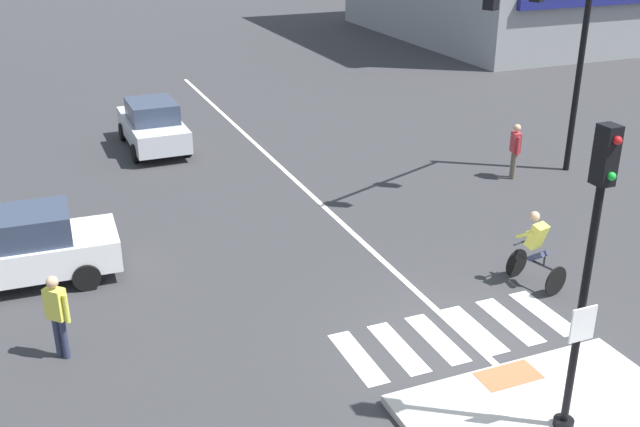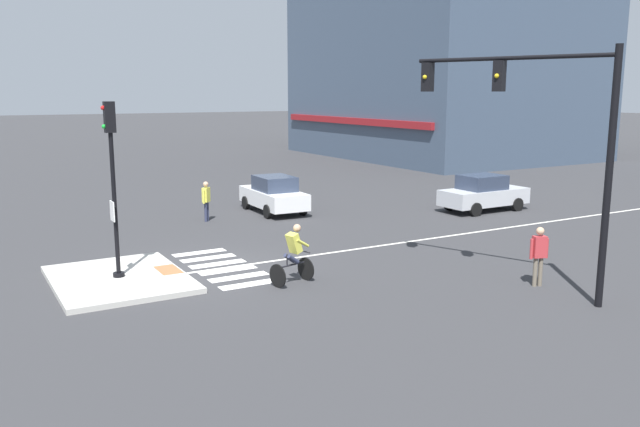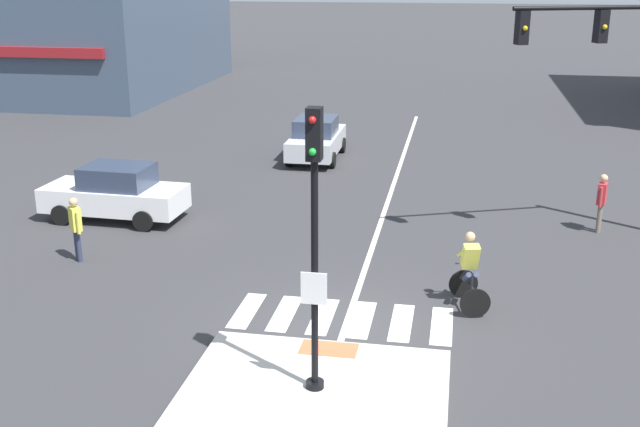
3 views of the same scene
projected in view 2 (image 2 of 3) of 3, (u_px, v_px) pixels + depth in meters
The scene contains 18 objects.
ground_plane at pixel (205, 269), 19.64m from camera, with size 300.00×300.00×0.00m, color #333335.
traffic_island at pixel (119, 279), 18.37m from camera, with size 4.59×3.56×0.15m, color #B2AFA8.
tactile_pad_front at pixel (168, 270), 19.06m from camera, with size 1.10×0.60×0.01m, color #DB5B38.
signal_pole at pixel (113, 173), 17.81m from camera, with size 0.44×0.38×4.90m.
crosswalk_stripe_a at pixel (199, 253), 21.70m from camera, with size 0.44×1.80×0.01m, color silver.
crosswalk_stripe_b at pixel (208, 258), 20.99m from camera, with size 0.44×1.80×0.01m, color silver.
crosswalk_stripe_c at pixel (218, 264), 20.28m from camera, with size 0.44×1.80×0.01m, color silver.
crosswalk_stripe_d at pixel (228, 270), 19.56m from camera, with size 0.44×1.80×0.01m, color silver.
crosswalk_stripe_e at pixel (239, 277), 18.85m from camera, with size 0.44×1.80×0.01m, color silver.
crosswalk_stripe_f at pixel (250, 284), 18.14m from camera, with size 0.44×1.80×0.01m, color silver.
lane_centre_line at pixel (458, 235), 24.45m from camera, with size 0.14×28.00×0.01m, color silver.
traffic_light_mast at pixel (542, 125), 16.45m from camera, with size 4.99×2.20×6.41m.
building_corner_right at pixel (441, 53), 53.91m from camera, with size 22.63×18.00×17.00m.
car_white_cross_left at pixel (274, 194), 28.89m from camera, with size 4.16×1.97×1.64m.
car_silver_westbound_distant at pixel (483, 193), 29.24m from camera, with size 1.86×4.11×1.64m.
cyclist at pixel (294, 253), 18.07m from camera, with size 0.90×1.22×1.68m.
pedestrian_at_curb_left at pixel (206, 198), 26.81m from camera, with size 0.41×0.42×1.67m.
pedestrian_waiting_far_side at pixel (539, 252), 17.79m from camera, with size 0.32×0.53×1.67m.
Camera 2 is at (18.19, -6.48, 5.29)m, focal length 36.37 mm.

